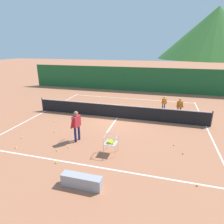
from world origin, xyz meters
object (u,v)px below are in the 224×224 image
ball_cart (111,142)px  tennis_ball_9 (57,150)px  student_0 (164,102)px  tennis_ball_6 (68,147)px  tennis_ball_5 (54,132)px  courtside_bench (82,181)px  tennis_net (117,111)px  tennis_ball_2 (22,137)px  instructor (76,123)px  tennis_ball_7 (56,163)px  tennis_ball_1 (16,148)px  student_1 (180,106)px  tennis_ball_4 (183,153)px  tennis_ball_0 (54,121)px  tennis_ball_8 (174,145)px  tennis_ball_3 (197,185)px

ball_cart → tennis_ball_9: bearing=-168.9°
student_0 → tennis_ball_6: (-4.48, -7.29, -0.69)m
tennis_ball_5 → courtside_bench: (3.50, -3.87, 0.20)m
tennis_net → tennis_ball_9: (-1.74, -5.26, -0.47)m
tennis_ball_2 → tennis_ball_9: size_ratio=1.00×
instructor → tennis_ball_7: size_ratio=24.74×
tennis_ball_2 → tennis_ball_1: bearing=-63.1°
student_1 → tennis_ball_4: size_ratio=19.99×
instructor → tennis_ball_6: bearing=-97.4°
instructor → tennis_ball_0: (-2.69, 2.07, -0.98)m
tennis_net → tennis_ball_4: size_ratio=180.50×
tennis_ball_5 → tennis_ball_8: size_ratio=1.00×
tennis_net → tennis_ball_3: tennis_net is taller
tennis_ball_5 → tennis_ball_9: size_ratio=1.00×
tennis_ball_9 → student_1: bearing=48.4°
ball_cart → tennis_ball_0: size_ratio=13.22×
tennis_ball_8 → tennis_ball_6: bearing=-162.3°
tennis_ball_8 → courtside_bench: size_ratio=0.05×
student_0 → courtside_bench: 10.08m
tennis_ball_1 → tennis_ball_9: (2.10, 0.33, 0.00)m
tennis_ball_7 → tennis_ball_9: 1.09m
tennis_ball_1 → tennis_ball_3: 8.38m
tennis_net → tennis_ball_3: (4.53, -6.10, -0.47)m
tennis_ball_9 → tennis_ball_6: bearing=46.9°
tennis_net → tennis_ball_5: (-3.02, -3.38, -0.47)m
instructor → courtside_bench: instructor is taller
tennis_ball_4 → tennis_ball_0: bearing=166.2°
ball_cart → tennis_ball_0: bearing=149.3°
tennis_net → tennis_ball_4: tennis_net is taller
tennis_ball_0 → tennis_ball_8: same height
tennis_ball_1 → tennis_ball_3: size_ratio=1.00×
tennis_net → tennis_ball_6: (-1.34, -4.83, -0.47)m
tennis_ball_1 → tennis_ball_4: size_ratio=1.00×
tennis_ball_8 → courtside_bench: (-3.32, -4.06, 0.20)m
tennis_ball_2 → ball_cart: bearing=-2.3°
tennis_net → student_1: size_ratio=9.03×
student_1 → tennis_ball_8: student_1 is taller
tennis_ball_7 → tennis_ball_8: size_ratio=1.00×
instructor → tennis_ball_1: (-2.61, -1.59, -0.98)m
tennis_ball_0 → student_1: bearing=22.6°
tennis_ball_7 → tennis_ball_8: (5.00, 3.02, 0.00)m
tennis_ball_6 → instructor: bearing=82.6°
student_0 → tennis_ball_2: (-7.51, -7.01, -0.69)m
tennis_ball_0 → tennis_ball_9: 3.98m
tennis_ball_4 → courtside_bench: courtside_bench is taller
tennis_ball_0 → tennis_ball_4: (8.11, -1.99, 0.00)m
student_1 → tennis_ball_3: bearing=-87.8°
tennis_net → tennis_ball_8: tennis_net is taller
ball_cart → tennis_ball_5: ball_cart is taller
student_0 → tennis_ball_2: bearing=-137.0°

